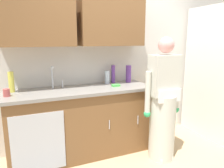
{
  "coord_description": "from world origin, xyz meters",
  "views": [
    {
      "loc": [
        -1.26,
        -2.04,
        1.58
      ],
      "look_at": [
        -0.16,
        0.55,
        1.0
      ],
      "focal_mm": 34.23,
      "sensor_mm": 36.0,
      "label": 1
    }
  ],
  "objects": [
    {
      "name": "countertop",
      "position": [
        -0.55,
        0.7,
        0.92
      ],
      "size": [
        1.96,
        0.66,
        0.04
      ],
      "primitive_type": "cube",
      "color": "gray",
      "rests_on": "counter_cabinet"
    },
    {
      "name": "person_at_sink",
      "position": [
        0.41,
        0.16,
        0.69
      ],
      "size": [
        0.55,
        0.34,
        1.62
      ],
      "color": "white",
      "rests_on": "ground"
    },
    {
      "name": "kitchen_wall_with_uppers",
      "position": [
        -0.14,
        0.99,
        1.48
      ],
      "size": [
        4.8,
        0.44,
        2.7
      ],
      "color": "beige",
      "rests_on": "ground"
    },
    {
      "name": "bottle_cleaner_spray",
      "position": [
        0.24,
        0.85,
        1.07
      ],
      "size": [
        0.08,
        0.08,
        0.26
      ],
      "primitive_type": "cylinder",
      "color": "#66388C",
      "rests_on": "countertop"
    },
    {
      "name": "counter_cabinet",
      "position": [
        -0.55,
        0.7,
        0.45
      ],
      "size": [
        1.9,
        0.62,
        0.9
      ],
      "color": "brown",
      "rests_on": "ground"
    },
    {
      "name": "sponge",
      "position": [
        -0.06,
        0.64,
        0.96
      ],
      "size": [
        0.11,
        0.07,
        0.03
      ],
      "primitive_type": "cube",
      "color": "#4CBF4C",
      "rests_on": "countertop"
    },
    {
      "name": "bottle_water_tall",
      "position": [
        -0.1,
        0.87,
        1.04
      ],
      "size": [
        0.07,
        0.07,
        0.2
      ],
      "primitive_type": "cylinder",
      "color": "silver",
      "rests_on": "countertop"
    },
    {
      "name": "bottle_water_short",
      "position": [
        0.01,
        0.89,
        1.07
      ],
      "size": [
        0.06,
        0.06,
        0.27
      ],
      "primitive_type": "cylinder",
      "color": "#66388C",
      "rests_on": "countertop"
    },
    {
      "name": "sink",
      "position": [
        -0.86,
        0.71,
        0.93
      ],
      "size": [
        0.5,
        0.36,
        0.35
      ],
      "color": "#B7BABF",
      "rests_on": "counter_cabinet"
    },
    {
      "name": "closet_door_panel",
      "position": [
        1.45,
        0.4,
        1.05
      ],
      "size": [
        0.04,
        1.1,
        2.1
      ],
      "primitive_type": "cube",
      "rotation": [
        0.0,
        0.0,
        1.57
      ],
      "color": "silver",
      "rests_on": "ground"
    },
    {
      "name": "cup_by_sink",
      "position": [
        -1.45,
        0.64,
        0.98
      ],
      "size": [
        0.08,
        0.08,
        0.09
      ],
      "primitive_type": "cylinder",
      "color": "#B24C47",
      "rests_on": "countertop"
    },
    {
      "name": "bottle_soap",
      "position": [
        -1.4,
        0.85,
        1.07
      ],
      "size": [
        0.07,
        0.07,
        0.26
      ],
      "primitive_type": "cylinder",
      "color": "#D8D14C",
      "rests_on": "countertop"
    }
  ]
}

